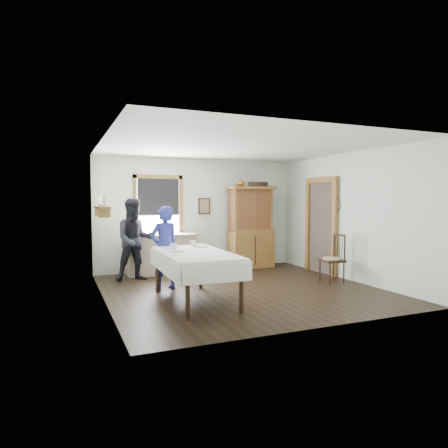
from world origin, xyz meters
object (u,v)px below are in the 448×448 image
Objects in this scene: work_counter at (161,254)px; figure_dark at (135,243)px; dining_table at (195,277)px; china_hutch at (251,227)px; spindle_chair at (332,258)px; woman_blue at (164,251)px; wicker_basket at (240,265)px; pail at (234,263)px.

figure_dark is at bearing -140.92° from work_counter.
dining_table is 2.28m from figure_dark.
spindle_chair is at bearing -74.49° from china_hutch.
woman_blue reaches higher than spindle_chair.
spindle_chair is at bearing 7.94° from dining_table.
wicker_basket is at bearing 8.75° from figure_dark.
spindle_chair is 3.43m from woman_blue.
figure_dark is at bearing 158.48° from spindle_chair.
work_counter is 1.69m from woman_blue.
work_counter is 4.25× the size of wicker_basket.
work_counter is at bearing 172.11° from pail.
wicker_basket is 2.72m from figure_dark.
dining_table is (-0.10, -2.74, -0.04)m from work_counter.
wicker_basket is at bearing 13.15° from pail.
woman_blue reaches higher than dining_table.
spindle_chair is (3.02, -2.30, 0.04)m from work_counter.
pail is 0.21× the size of figure_dark.
work_counter is at bearing 87.94° from dining_table.
pail is at bearing 125.63° from spindle_chair.
figure_dark reaches higher than dining_table.
woman_blue is (-0.34, -1.63, 0.28)m from work_counter.
pail is (1.72, -0.24, -0.29)m from work_counter.
work_counter is at bearing 178.59° from china_hutch.
china_hutch reaches higher than woman_blue.
work_counter is 0.77× the size of dining_table.
china_hutch is at bearing 11.42° from figure_dark.
dining_table is at bearing -168.60° from spindle_chair.
figure_dark is (-2.41, -0.34, 0.64)m from pail.
pail is 2.52m from figure_dark.
figure_dark is (-3.71, 1.73, 0.30)m from spindle_chair.
china_hutch is 2.03× the size of spindle_chair.
wicker_basket is 2.74m from woman_blue.
dining_table is 2.08× the size of spindle_chair.
wicker_basket is 0.23× the size of figure_dark.
figure_dark is at bearing -86.78° from woman_blue.
dining_table is 5.55× the size of wicker_basket.
china_hutch is 6.08× the size of pail.
dining_table is at bearing -132.79° from china_hutch.
work_counter is at bearing 39.87° from figure_dark.
spindle_chair is at bearing -37.69° from work_counter.
woman_blue is at bearing 172.12° from spindle_chair.
wicker_basket is at bearing -154.67° from china_hutch.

